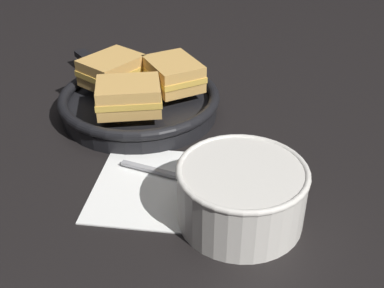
% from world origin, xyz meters
% --- Properties ---
extents(ground_plane, '(4.00, 4.00, 0.00)m').
position_xyz_m(ground_plane, '(0.00, 0.00, 0.00)').
color(ground_plane, black).
extents(napkin, '(0.23, 0.21, 0.00)m').
position_xyz_m(napkin, '(0.01, -0.01, 0.00)').
color(napkin, white).
rests_on(napkin, ground_plane).
extents(soup_bowl, '(0.16, 0.16, 0.08)m').
position_xyz_m(soup_bowl, '(0.12, -0.05, 0.04)').
color(soup_bowl, silver).
rests_on(soup_bowl, ground_plane).
extents(spoon, '(0.17, 0.04, 0.01)m').
position_xyz_m(spoon, '(0.05, 0.00, 0.01)').
color(spoon, '#9E9EA3').
rests_on(spoon, napkin).
extents(skillet, '(0.34, 0.31, 0.04)m').
position_xyz_m(skillet, '(-0.10, 0.18, 0.02)').
color(skillet, black).
rests_on(skillet, ground_plane).
extents(sandwich_near_left, '(0.11, 0.12, 0.05)m').
position_xyz_m(sandwich_near_left, '(-0.16, 0.20, 0.07)').
color(sandwich_near_left, tan).
rests_on(sandwich_near_left, skillet).
extents(sandwich_near_right, '(0.12, 0.11, 0.05)m').
position_xyz_m(sandwich_near_right, '(-0.10, 0.11, 0.07)').
color(sandwich_near_right, tan).
rests_on(sandwich_near_right, skillet).
extents(sandwich_far_left, '(0.13, 0.13, 0.05)m').
position_xyz_m(sandwich_far_left, '(-0.05, 0.21, 0.07)').
color(sandwich_far_left, tan).
rests_on(sandwich_far_left, skillet).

